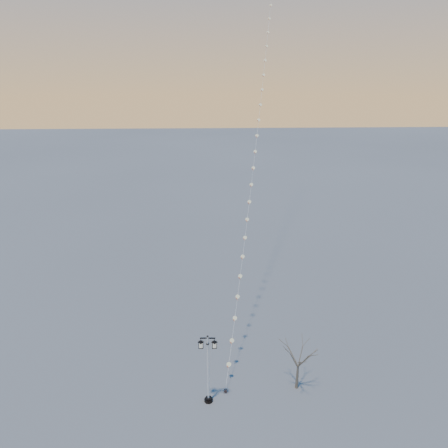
{
  "coord_description": "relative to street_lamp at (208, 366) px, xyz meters",
  "views": [
    {
      "loc": [
        0.12,
        -22.8,
        21.58
      ],
      "look_at": [
        1.4,
        7.64,
        10.49
      ],
      "focal_mm": 33.7,
      "sensor_mm": 36.0,
      "label": 1
    }
  ],
  "objects": [
    {
      "name": "kite_train",
      "position": [
        6.16,
        23.79,
        19.91
      ],
      "size": [
        10.48,
        46.54,
        45.94
      ],
      "rotation": [
        0.0,
        0.0,
        -0.38
      ],
      "color": "#32201C",
      "rests_on": "ground"
    },
    {
      "name": "ground",
      "position": [
        -0.03,
        -0.45,
        -2.98
      ],
      "size": [
        300.0,
        300.0,
        0.0
      ],
      "primitive_type": "plane",
      "color": "#5E5E5E",
      "rests_on": "ground"
    },
    {
      "name": "street_lamp",
      "position": [
        0.0,
        0.0,
        0.0
      ],
      "size": [
        1.36,
        0.6,
        5.38
      ],
      "rotation": [
        0.0,
        0.0,
        -0.05
      ],
      "color": "black",
      "rests_on": "ground"
    },
    {
      "name": "bare_tree",
      "position": [
        6.38,
        1.06,
        -0.48
      ],
      "size": [
        2.17,
        2.17,
        3.6
      ],
      "rotation": [
        0.0,
        0.0,
        0.22
      ],
      "color": "brown",
      "rests_on": "ground"
    }
  ]
}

